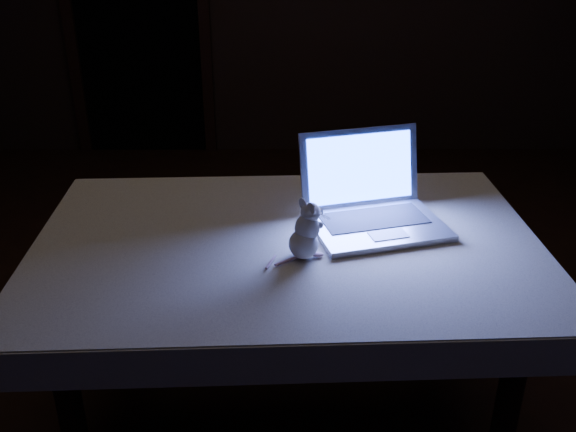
{
  "coord_description": "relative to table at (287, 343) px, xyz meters",
  "views": [
    {
      "loc": [
        -0.02,
        -2.29,
        1.75
      ],
      "look_at": [
        -0.01,
        -0.48,
        0.87
      ],
      "focal_mm": 40.0,
      "sensor_mm": 36.0,
      "label": 1
    }
  ],
  "objects": [
    {
      "name": "tablecloth",
      "position": [
        0.08,
        -0.01,
        0.35
      ],
      "size": [
        1.78,
        1.39,
        0.11
      ],
      "primitive_type": null,
      "rotation": [
        0.0,
        0.0,
        0.22
      ],
      "color": "beige",
      "rests_on": "table"
    },
    {
      "name": "doorway",
      "position": [
        -1.09,
        3.01,
        0.67
      ],
      "size": [
        1.06,
        0.36,
        2.13
      ],
      "primitive_type": null,
      "color": "black",
      "rests_on": "back_wall"
    },
    {
      "name": "plush_mouse",
      "position": [
        0.05,
        -0.11,
        0.49
      ],
      "size": [
        0.17,
        0.17,
        0.18
      ],
      "primitive_type": null,
      "rotation": [
        0.0,
        0.0,
        0.41
      ],
      "color": "silver",
      "rests_on": "tablecloth"
    },
    {
      "name": "table",
      "position": [
        0.0,
        0.0,
        0.0
      ],
      "size": [
        1.51,
        1.0,
        0.79
      ],
      "primitive_type": null,
      "rotation": [
        0.0,
        0.0,
        0.04
      ],
      "color": "black",
      "rests_on": "floor"
    },
    {
      "name": "laptop",
      "position": [
        0.29,
        0.07,
        0.54
      ],
      "size": [
        0.5,
        0.46,
        0.28
      ],
      "primitive_type": null,
      "rotation": [
        0.0,
        0.0,
        0.27
      ],
      "color": "#A8A9AC",
      "rests_on": "tablecloth"
    },
    {
      "name": "floor",
      "position": [
        0.01,
        0.51,
        -0.39
      ],
      "size": [
        5.0,
        5.0,
        0.0
      ],
      "primitive_type": "plane",
      "color": "black",
      "rests_on": "ground"
    }
  ]
}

